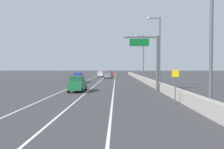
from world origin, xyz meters
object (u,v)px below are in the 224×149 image
speed_advisory_sign (175,84)px  lamp_post_right_second (158,48)px  car_red_1 (110,74)px  overhead_sign_gantry (152,56)px  car_gray_2 (108,75)px  car_silver_4 (101,74)px  car_blue_0 (78,78)px  lamp_post_right_third (143,55)px  lamp_post_right_near (208,22)px  car_green_3 (78,84)px

speed_advisory_sign → lamp_post_right_second: 16.24m
speed_advisory_sign → car_red_1: bearing=97.0°
overhead_sign_gantry → car_gray_2: overhead_sign_gantry is taller
car_red_1 → car_silver_4: bearing=-123.6°
car_blue_0 → car_silver_4: (2.73, 28.26, 0.02)m
lamp_post_right_third → car_red_1: size_ratio=2.65×
lamp_post_right_near → car_silver_4: 60.20m
lamp_post_right_near → lamp_post_right_third: same height
lamp_post_right_third → car_blue_0: (-14.73, -8.20, -5.39)m
lamp_post_right_second → lamp_post_right_third: same height
car_blue_0 → car_green_3: size_ratio=0.96×
speed_advisory_sign → lamp_post_right_third: (1.35, 34.84, 4.68)m
lamp_post_right_near → lamp_post_right_second: (0.25, 19.36, 0.00)m
lamp_post_right_second → car_gray_2: 31.87m
lamp_post_right_near → car_blue_0: lamp_post_right_near is taller
car_gray_2 → car_silver_4: bearing=106.9°
lamp_post_right_third → overhead_sign_gantry: bearing=-94.1°
lamp_post_right_near → speed_advisory_sign: bearing=107.4°
car_silver_4 → speed_advisory_sign: bearing=-79.0°
lamp_post_right_second → lamp_post_right_near: bearing=-90.8°
lamp_post_right_near → car_green_3: (-11.65, 13.24, -5.38)m
car_blue_0 → car_silver_4: car_silver_4 is taller
car_blue_0 → lamp_post_right_third: bearing=29.1°
car_blue_0 → car_gray_2: size_ratio=0.96×
overhead_sign_gantry → speed_advisory_sign: bearing=-87.4°
lamp_post_right_second → overhead_sign_gantry: bearing=-108.7°
lamp_post_right_third → car_gray_2: lamp_post_right_third is taller
lamp_post_right_third → car_red_1: lamp_post_right_third is taller
car_gray_2 → lamp_post_right_third: bearing=-49.4°
car_blue_0 → overhead_sign_gantry: bearing=-52.4°
car_red_1 → car_gray_2: (-0.42, -14.34, 0.02)m
overhead_sign_gantry → car_silver_4: size_ratio=1.62×
speed_advisory_sign → car_silver_4: 55.93m
speed_advisory_sign → car_silver_4: bearing=101.0°
speed_advisory_sign → car_gray_2: speed_advisory_sign is taller
overhead_sign_gantry → car_gray_2: 36.58m
car_silver_4 → car_red_1: bearing=56.4°
car_red_1 → car_blue_0: bearing=-100.3°
lamp_post_right_near → car_silver_4: (-11.86, 58.78, -5.38)m
lamp_post_right_near → car_red_1: bearing=97.7°
car_silver_4 → lamp_post_right_near: bearing=-78.6°
lamp_post_right_second → car_red_1: size_ratio=2.65×
lamp_post_right_near → car_gray_2: size_ratio=2.59×
car_red_1 → car_gray_2: 14.35m
speed_advisory_sign → lamp_post_right_third: 35.18m
lamp_post_right_second → speed_advisory_sign: bearing=-95.4°
car_silver_4 → lamp_post_right_second: bearing=-72.9°
car_gray_2 → overhead_sign_gantry: bearing=-78.3°
overhead_sign_gantry → lamp_post_right_second: size_ratio=0.66×
car_red_1 → car_gray_2: bearing=-91.7°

